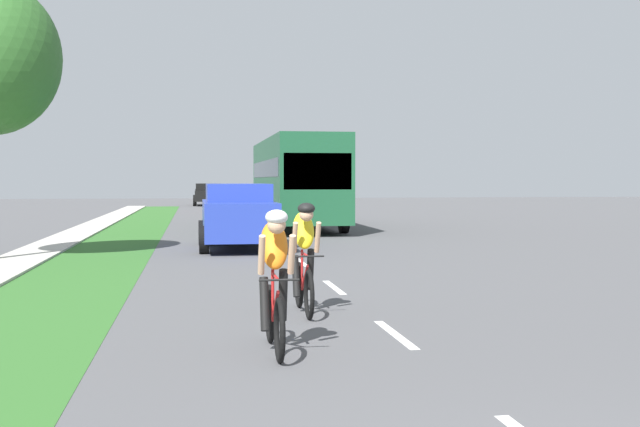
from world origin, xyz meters
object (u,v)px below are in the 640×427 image
at_px(cyclist_lead, 275,279).
at_px(cyclist_trailing, 304,257).
at_px(sedan_red, 258,199).
at_px(bus_dark_green, 296,178).
at_px(suv_blue, 238,214).
at_px(pickup_black, 208,194).

distance_m(cyclist_lead, cyclist_trailing, 2.55).
bearing_deg(sedan_red, cyclist_lead, -94.28).
bearing_deg(bus_dark_green, cyclist_trailing, -96.91).
bearing_deg(suv_blue, bus_dark_green, 73.50).
xyz_separation_m(cyclist_trailing, suv_blue, (-0.34, 10.88, 0.14)).
xyz_separation_m(cyclist_trailing, sedan_red, (2.24, 36.40, -0.04)).
bearing_deg(sedan_red, suv_blue, -95.78).
height_order(sedan_red, pickup_black, pickup_black).
xyz_separation_m(cyclist_trailing, bus_dark_green, (2.47, 20.37, 1.17)).
relative_size(suv_blue, sedan_red, 1.09).
bearing_deg(pickup_black, cyclist_lead, -90.16).
height_order(bus_dark_green, pickup_black, bus_dark_green).
relative_size(bus_dark_green, sedan_red, 2.70).
xyz_separation_m(cyclist_lead, sedan_red, (2.91, 38.87, -0.04)).
bearing_deg(suv_blue, sedan_red, 84.22).
xyz_separation_m(cyclist_lead, pickup_black, (0.15, 50.89, 0.02)).
bearing_deg(cyclist_trailing, sedan_red, 86.48).
bearing_deg(cyclist_trailing, bus_dark_green, 83.09).
distance_m(suv_blue, bus_dark_green, 9.94).
distance_m(cyclist_lead, suv_blue, 13.35).
distance_m(bus_dark_green, sedan_red, 16.09).
distance_m(cyclist_trailing, bus_dark_green, 20.55).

